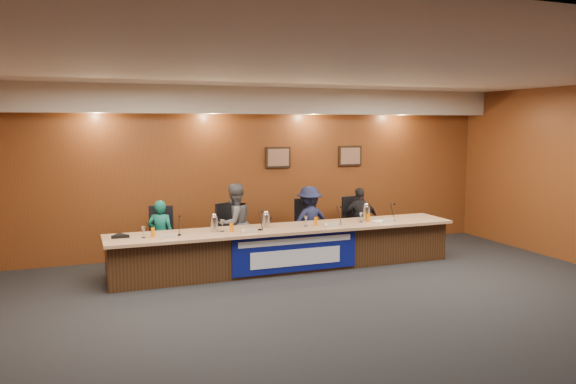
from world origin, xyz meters
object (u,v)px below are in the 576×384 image
object	(u,v)px
panelist_c	(309,222)
carafe_right	(366,214)
office_chair_b	(233,236)
carafe_mid	(266,221)
panelist_d	(360,220)
office_chair_d	(358,227)
office_chair_c	(307,231)
speakerphone	(120,236)
office_chair_a	(160,241)
panelist_b	(234,224)
dais_body	(287,249)
banner	(296,253)
panelist_a	(161,235)
carafe_left	(214,224)

from	to	relation	value
panelist_c	carafe_right	size ratio (longest dim) A/B	5.13
panelist_c	carafe_right	distance (m)	1.10
office_chair_b	carafe_mid	xyz separation A→B (m)	(0.38, -0.77, 0.38)
panelist_d	office_chair_d	distance (m)	0.19
panelist_c	carafe_mid	world-z (taller)	panelist_c
office_chair_c	speakerphone	bearing A→B (deg)	-156.46
office_chair_a	carafe_mid	xyz separation A→B (m)	(1.69, -0.77, 0.38)
carafe_mid	panelist_b	bearing A→B (deg)	119.17
panelist_d	office_chair_b	world-z (taller)	panelist_d
panelist_b	speakerphone	bearing A→B (deg)	-5.60
dais_body	office_chair_b	world-z (taller)	dais_body
speakerphone	dais_body	bearing A→B (deg)	-0.96
panelist_d	office_chair_b	distance (m)	2.56
panelist_d	office_chair_a	world-z (taller)	panelist_d
speakerphone	carafe_right	bearing A→B (deg)	-0.02
panelist_b	office_chair_c	world-z (taller)	panelist_b
office_chair_b	office_chair_d	bearing A→B (deg)	-22.74
office_chair_c	office_chair_b	bearing A→B (deg)	-168.90
banner	office_chair_d	size ratio (longest dim) A/B	4.58
panelist_c	banner	bearing A→B (deg)	51.69
panelist_a	panelist_d	world-z (taller)	panelist_d
panelist_c	speakerphone	bearing A→B (deg)	5.06
office_chair_a	speakerphone	xyz separation A→B (m)	(-0.72, -0.77, 0.30)
panelist_d	office_chair_c	xyz separation A→B (m)	(-1.08, 0.10, -0.16)
carafe_mid	carafe_left	bearing A→B (deg)	-175.59
panelist_c	carafe_left	xyz separation A→B (m)	(-2.01, -0.74, 0.20)
office_chair_d	dais_body	bearing A→B (deg)	-167.86
dais_body	panelist_a	world-z (taller)	panelist_a
office_chair_b	dais_body	bearing A→B (deg)	-70.36
banner	panelist_a	world-z (taller)	panelist_a
panelist_b	panelist_d	world-z (taller)	panelist_b
office_chair_a	carafe_left	world-z (taller)	carafe_left
dais_body	banner	distance (m)	0.42
panelist_b	panelist_d	size ratio (longest dim) A/B	1.14
carafe_left	carafe_right	distance (m)	2.86
panelist_b	dais_body	bearing A→B (deg)	112.19
office_chair_d	carafe_mid	size ratio (longest dim) A/B	2.10
carafe_left	speakerphone	size ratio (longest dim) A/B	0.78
panelist_c	office_chair_c	bearing A→B (deg)	-95.82
panelist_d	carafe_left	xyz separation A→B (m)	(-3.09, -0.74, 0.24)
panelist_a	panelist_c	xyz separation A→B (m)	(2.78, 0.00, 0.06)
carafe_left	speakerphone	world-z (taller)	carafe_left
panelist_a	carafe_mid	bearing A→B (deg)	-179.99
banner	office_chair_a	xyz separation A→B (m)	(-2.06, 1.23, 0.10)
speakerphone	carafe_mid	bearing A→B (deg)	-0.03
dais_body	office_chair_d	distance (m)	1.98
panelist_d	office_chair_a	xyz separation A→B (m)	(-3.86, 0.10, -0.16)
office_chair_a	carafe_left	bearing A→B (deg)	-32.38
panelist_b	office_chair_d	distance (m)	2.56
office_chair_b	carafe_right	xyz separation A→B (m)	(2.31, -0.77, 0.40)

